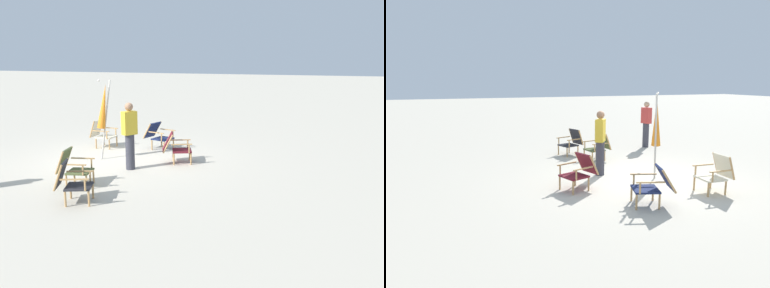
# 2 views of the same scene
# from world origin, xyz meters

# --- Properties ---
(ground_plane) EXTENTS (80.00, 80.00, 0.00)m
(ground_plane) POSITION_xyz_m (0.00, 0.00, 0.00)
(ground_plane) COLOR beige
(beach_chair_front_left) EXTENTS (0.68, 0.78, 0.81)m
(beach_chair_front_left) POSITION_xyz_m (2.27, 0.07, 0.43)
(beach_chair_front_left) COLOR #515B33
(beach_chair_front_left) RESTS_ON ground
(beach_chair_mid_center) EXTENTS (0.62, 0.69, 0.82)m
(beach_chair_mid_center) POSITION_xyz_m (-1.40, -1.07, 0.43)
(beach_chair_mid_center) COLOR beige
(beach_chair_mid_center) RESTS_ON ground
(beach_chair_front_right) EXTENTS (0.79, 0.89, 0.79)m
(beach_chair_front_right) POSITION_xyz_m (-0.19, 1.59, 0.42)
(beach_chair_front_right) COLOR maroon
(beach_chair_front_right) RESTS_ON ground
(beach_chair_far_center) EXTENTS (0.76, 0.82, 0.82)m
(beach_chair_far_center) POSITION_xyz_m (3.24, 0.59, 0.43)
(beach_chair_far_center) COLOR #28282D
(beach_chair_far_center) RESTS_ON ground
(beach_chair_back_right) EXTENTS (0.78, 0.91, 0.77)m
(beach_chair_back_right) POSITION_xyz_m (-1.62, 0.61, 0.42)
(beach_chair_back_right) COLOR #19234C
(beach_chair_back_right) RESTS_ON ground
(umbrella_furled_orange) EXTENTS (0.45, 0.41, 2.11)m
(umbrella_furled_orange) POSITION_xyz_m (-0.13, -0.35, 1.38)
(umbrella_furled_orange) COLOR #B7B2A8
(umbrella_furled_orange) RESTS_ON ground
(person_near_chairs) EXTENTS (0.39, 0.36, 1.63)m
(person_near_chairs) POSITION_xyz_m (0.69, 0.72, 0.84)
(person_near_chairs) COLOR #383842
(person_near_chairs) RESTS_ON ground
(person_by_waterline) EXTENTS (0.38, 0.29, 1.63)m
(person_by_waterline) POSITION_xyz_m (3.49, -2.30, 0.84)
(person_by_waterline) COLOR #383842
(person_by_waterline) RESTS_ON ground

